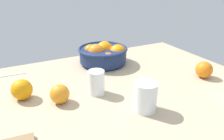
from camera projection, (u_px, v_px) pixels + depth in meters
ground_plane at (112, 96)px, 85.68cm from camera, size 123.27×91.30×3.00cm
fruit_bowl at (104, 54)px, 111.00cm from camera, size 24.56×24.56×10.84cm
juice_glass at (96, 83)px, 83.14cm from camera, size 6.20×6.20×9.19cm
second_glass at (145, 99)px, 72.71cm from camera, size 7.80×7.80×10.01cm
loose_orange_0 at (204, 70)px, 96.39cm from camera, size 7.26×7.26×7.26cm
loose_orange_1 at (22, 90)px, 79.48cm from camera, size 7.54×7.54×7.54cm
loose_orange_2 at (60, 94)px, 77.25cm from camera, size 6.84×6.84×6.84cm
spoon at (1, 76)px, 97.64cm from camera, size 16.25×2.40×1.00cm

